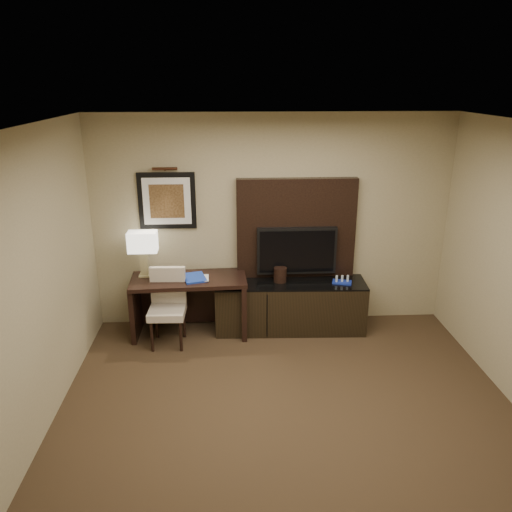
{
  "coord_description": "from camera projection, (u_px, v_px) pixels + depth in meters",
  "views": [
    {
      "loc": [
        -0.54,
        -3.57,
        3.06
      ],
      "look_at": [
        -0.24,
        1.8,
        1.15
      ],
      "focal_mm": 35.0,
      "sensor_mm": 36.0,
      "label": 1
    }
  ],
  "objects": [
    {
      "name": "tv",
      "position": [
        297.0,
        251.0,
        6.28
      ],
      "size": [
        1.0,
        0.08,
        0.6
      ],
      "primitive_type": "cube",
      "color": "black",
      "rests_on": "tv_wall_panel"
    },
    {
      "name": "table_lamp",
      "position": [
        144.0,
        255.0,
        6.1
      ],
      "size": [
        0.37,
        0.26,
        0.55
      ],
      "primitive_type": null,
      "rotation": [
        0.0,
        0.0,
        -0.19
      ],
      "color": "#9C9061",
      "rests_on": "desk"
    },
    {
      "name": "ceiling",
      "position": [
        305.0,
        133.0,
        3.5
      ],
      "size": [
        4.5,
        5.0,
        0.01
      ],
      "primitive_type": "cube",
      "color": "silver",
      "rests_on": "wall_back"
    },
    {
      "name": "desk_phone",
      "position": [
        173.0,
        275.0,
        6.09
      ],
      "size": [
        0.23,
        0.21,
        0.1
      ],
      "primitive_type": null,
      "rotation": [
        0.0,
        0.0,
        -0.15
      ],
      "color": "black",
      "rests_on": "desk"
    },
    {
      "name": "credenza",
      "position": [
        290.0,
        306.0,
        6.38
      ],
      "size": [
        1.9,
        0.59,
        0.65
      ],
      "primitive_type": "cube",
      "rotation": [
        0.0,
        0.0,
        -0.04
      ],
      "color": "black",
      "rests_on": "floor"
    },
    {
      "name": "wall_back",
      "position": [
        272.0,
        222.0,
        6.31
      ],
      "size": [
        4.5,
        0.01,
        2.7
      ],
      "primitive_type": "cube",
      "color": "tan",
      "rests_on": "floor"
    },
    {
      "name": "minibar_tray",
      "position": [
        342.0,
        280.0,
        6.23
      ],
      "size": [
        0.27,
        0.2,
        0.08
      ],
      "primitive_type": null,
      "rotation": [
        0.0,
        0.0,
        -0.28
      ],
      "color": "#172B97",
      "rests_on": "credenza"
    },
    {
      "name": "blue_folder",
      "position": [
        194.0,
        278.0,
        6.11
      ],
      "size": [
        0.33,
        0.39,
        0.02
      ],
      "primitive_type": "cube",
      "rotation": [
        0.0,
        0.0,
        0.26
      ],
      "color": "#1938A5",
      "rests_on": "desk"
    },
    {
      "name": "wall_left",
      "position": [
        9.0,
        314.0,
        3.84
      ],
      "size": [
        0.01,
        5.0,
        2.7
      ],
      "primitive_type": "cube",
      "color": "tan",
      "rests_on": "floor"
    },
    {
      "name": "desk_chair",
      "position": [
        167.0,
        311.0,
        5.96
      ],
      "size": [
        0.44,
        0.51,
        0.89
      ],
      "primitive_type": null,
      "rotation": [
        0.0,
        0.0,
        -0.03
      ],
      "color": "beige",
      "rests_on": "floor"
    },
    {
      "name": "desk",
      "position": [
        190.0,
        306.0,
        6.25
      ],
      "size": [
        1.43,
        0.67,
        0.75
      ],
      "primitive_type": "cube",
      "rotation": [
        0.0,
        0.0,
        0.05
      ],
      "color": "black",
      "rests_on": "floor"
    },
    {
      "name": "tv_wall_panel",
      "position": [
        296.0,
        229.0,
        6.29
      ],
      "size": [
        1.5,
        0.12,
        1.3
      ],
      "primitive_type": "cube",
      "color": "black",
      "rests_on": "wall_back"
    },
    {
      "name": "picture_light",
      "position": [
        165.0,
        169.0,
        5.95
      ],
      "size": [
        0.04,
        0.04,
        0.3
      ],
      "primitive_type": "cylinder",
      "color": "#3D2113",
      "rests_on": "wall_back"
    },
    {
      "name": "artwork",
      "position": [
        167.0,
        201.0,
        6.12
      ],
      "size": [
        0.7,
        0.04,
        0.7
      ],
      "primitive_type": "cube",
      "color": "black",
      "rests_on": "wall_back"
    },
    {
      "name": "book",
      "position": [
        195.0,
        271.0,
        6.04
      ],
      "size": [
        0.17,
        0.03,
        0.22
      ],
      "primitive_type": "imported",
      "rotation": [
        0.0,
        0.0,
        0.04
      ],
      "color": "tan",
      "rests_on": "desk"
    },
    {
      "name": "ice_bucket",
      "position": [
        280.0,
        275.0,
        6.27
      ],
      "size": [
        0.2,
        0.2,
        0.18
      ],
      "primitive_type": "cylinder",
      "rotation": [
        0.0,
        0.0,
        -0.22
      ],
      "color": "black",
      "rests_on": "credenza"
    },
    {
      "name": "floor",
      "position": [
        295.0,
        446.0,
        4.41
      ],
      "size": [
        4.5,
        5.0,
        0.01
      ],
      "primitive_type": "cube",
      "color": "#332417",
      "rests_on": "ground"
    }
  ]
}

